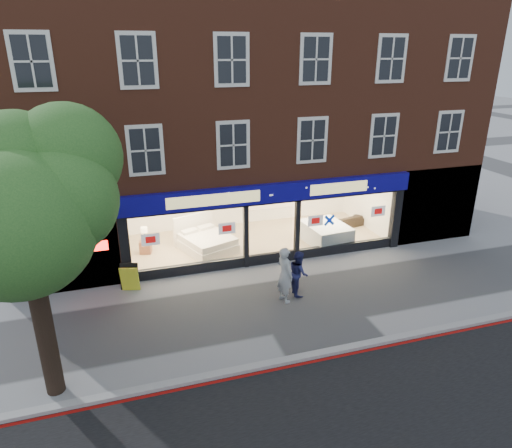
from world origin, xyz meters
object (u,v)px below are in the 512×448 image
display_bed (206,241)px  sofa (347,221)px  mattress_stack (325,233)px  pedestrian_blue (299,273)px  pedestrian_grey (285,275)px  a_board (130,278)px

display_bed → sofa: display_bed is taller
display_bed → sofa: 6.89m
mattress_stack → pedestrian_blue: size_ratio=1.38×
pedestrian_grey → a_board: bearing=50.6°
mattress_stack → pedestrian_blue: bearing=-127.1°
mattress_stack → pedestrian_grey: bearing=-130.6°
a_board → pedestrian_grey: size_ratio=0.50×
sofa → a_board: bearing=5.5°
mattress_stack → pedestrian_blue: (-2.75, -3.63, 0.29)m
display_bed → mattress_stack: display_bed is taller
display_bed → mattress_stack: size_ratio=1.25×
display_bed → a_board: size_ratio=2.80×
display_bed → pedestrian_grey: pedestrian_grey is taller
sofa → a_board: 10.52m
sofa → a_board: size_ratio=1.79×
display_bed → pedestrian_blue: size_ratio=1.72×
pedestrian_grey → display_bed: bearing=5.3°
display_bed → pedestrian_blue: bearing=-82.6°
sofa → display_bed: bearing=-6.4°
display_bed → mattress_stack: 5.15m
sofa → pedestrian_grey: size_ratio=0.90×
a_board → pedestrian_blue: bearing=-4.4°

